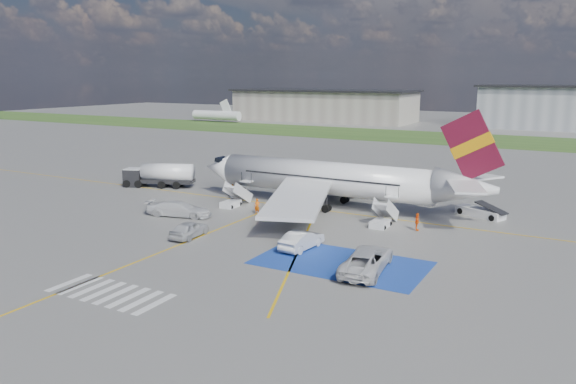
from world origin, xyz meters
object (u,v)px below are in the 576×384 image
object	(u,v)px
gpu_cart	(239,194)
airliner	(336,179)
belt_loader	(481,213)
car_silver_a	(189,229)
van_white_a	(367,256)
fuel_tanker	(160,177)
car_silver_b	(302,240)
van_white_b	(179,206)

from	to	relation	value
gpu_cart	airliner	bearing A→B (deg)	20.42
belt_loader	car_silver_a	size ratio (longest dim) A/B	1.24
belt_loader	van_white_a	size ratio (longest dim) A/B	0.93
fuel_tanker	belt_loader	distance (m)	42.45
airliner	gpu_cart	distance (m)	12.95
fuel_tanker	belt_loader	bearing A→B (deg)	-14.88
car_silver_b	van_white_b	distance (m)	17.82
airliner	car_silver_a	distance (m)	19.67
gpu_cart	car_silver_b	bearing A→B (deg)	-28.73
fuel_tanker	airliner	bearing A→B (deg)	-19.75
airliner	car_silver_a	xyz separation A→B (m)	(-7.23, -18.10, -2.59)
belt_loader	car_silver_a	distance (m)	31.71
gpu_cart	van_white_a	distance (m)	29.03
airliner	gpu_cart	bearing A→B (deg)	-172.16
belt_loader	van_white_b	world-z (taller)	van_white_b
fuel_tanker	van_white_b	bearing A→B (deg)	-62.42
fuel_tanker	van_white_a	world-z (taller)	fuel_tanker
fuel_tanker	car_silver_a	distance (m)	26.23
belt_loader	car_silver_a	world-z (taller)	belt_loader
car_silver_a	van_white_a	size ratio (longest dim) A/B	0.75
airliner	van_white_a	size ratio (longest dim) A/B	5.84
airliner	gpu_cart	size ratio (longest dim) A/B	18.36
belt_loader	car_silver_b	world-z (taller)	belt_loader
car_silver_b	van_white_a	size ratio (longest dim) A/B	0.82
van_white_b	car_silver_b	bearing A→B (deg)	-115.39
car_silver_b	van_white_a	xyz separation A→B (m)	(7.12, -2.49, 0.34)
fuel_tanker	van_white_b	world-z (taller)	fuel_tanker
airliner	gpu_cart	xyz separation A→B (m)	(-12.55, -1.73, -2.72)
car_silver_b	van_white_b	size ratio (longest dim) A/B	0.92
fuel_tanker	car_silver_b	xyz separation A→B (m)	(30.48, -15.78, -0.54)
belt_loader	van_white_b	xyz separation A→B (m)	(-29.11, -15.97, 0.67)
car_silver_b	gpu_cart	bearing A→B (deg)	-36.30
airliner	van_white_a	distance (m)	21.79
belt_loader	car_silver_b	xyz separation A→B (m)	(-11.75, -20.02, 0.42)
van_white_a	van_white_b	world-z (taller)	van_white_a
airliner	belt_loader	xyz separation A→B (m)	(15.65, 3.84, -2.97)
car_silver_a	car_silver_b	distance (m)	11.30
airliner	van_white_b	xyz separation A→B (m)	(-13.45, -12.14, -2.30)
car_silver_a	belt_loader	bearing A→B (deg)	-141.33
belt_loader	car_silver_b	distance (m)	23.21
gpu_cart	belt_loader	distance (m)	28.74
car_silver_b	airliner	bearing A→B (deg)	-71.44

